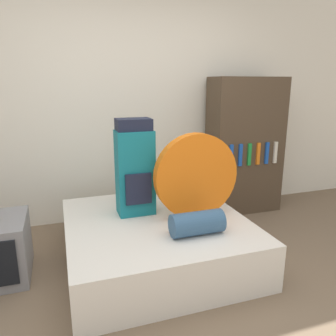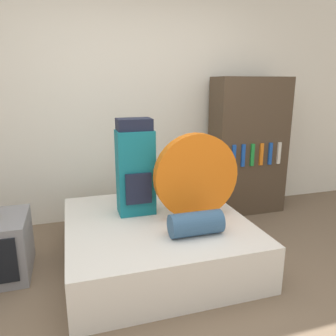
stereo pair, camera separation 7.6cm
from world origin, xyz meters
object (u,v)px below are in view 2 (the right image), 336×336
(backpack, at_px, (135,168))
(bookshelf, at_px, (248,146))
(tent_bag, at_px, (196,176))
(sleeping_roll, at_px, (196,224))

(backpack, relative_size, bookshelf, 0.53)
(tent_bag, height_order, bookshelf, bookshelf)
(backpack, distance_m, bookshelf, 1.62)
(backpack, xyz_separation_m, tent_bag, (0.48, -0.25, -0.04))
(bookshelf, bearing_deg, backpack, -157.18)
(sleeping_roll, xyz_separation_m, bookshelf, (1.14, 1.21, 0.32))
(tent_bag, bearing_deg, bookshelf, 40.81)
(tent_bag, bearing_deg, backpack, 152.70)
(tent_bag, xyz_separation_m, sleeping_roll, (-0.13, -0.34, -0.28))
(backpack, height_order, tent_bag, backpack)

